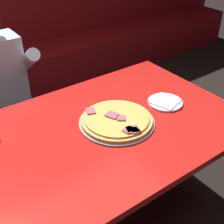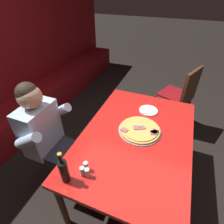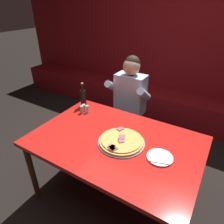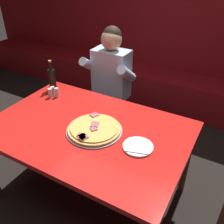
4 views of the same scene
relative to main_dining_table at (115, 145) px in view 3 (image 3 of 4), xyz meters
The scene contains 11 objects.
ground_plane 0.68m from the main_dining_table, ahead, with size 24.00×24.00×0.00m, color black.
booth_wall_panel 2.20m from the main_dining_table, 90.00° to the left, with size 6.80×0.16×1.90m, color maroon.
booth_bench 1.91m from the main_dining_table, 90.00° to the left, with size 6.46×0.48×0.46m, color maroon.
main_dining_table is the anchor object (origin of this frame).
pizza 0.11m from the main_dining_table, 10.45° to the right, with size 0.42×0.42×0.05m.
plate_white_paper 0.44m from the main_dining_table, ahead, with size 0.21×0.21×0.02m.
beer_bottle 0.77m from the main_dining_table, 150.57° to the left, with size 0.07×0.07×0.29m.
shaker_black_pepper 0.64m from the main_dining_table, 154.69° to the left, with size 0.04×0.04×0.09m.
shaker_parmesan 0.59m from the main_dining_table, 152.89° to the left, with size 0.04×0.04×0.09m.
shaker_oregano 0.62m from the main_dining_table, 158.02° to the left, with size 0.04×0.04×0.09m.
diner_seated_blue_shirt 0.86m from the main_dining_table, 110.24° to the left, with size 0.53×0.53×1.27m.
Camera 3 is at (0.73, -1.25, 1.87)m, focal length 32.00 mm.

